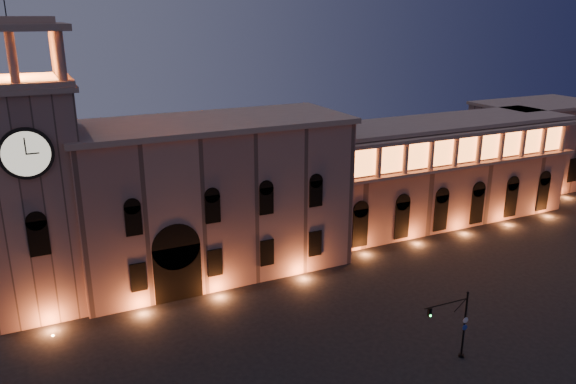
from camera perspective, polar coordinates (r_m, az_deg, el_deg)
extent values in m
plane|color=black|center=(50.52, 3.24, -16.86)|extent=(160.00, 160.00, 0.00)
cube|color=#8F685D|center=(64.37, -7.62, -0.70)|extent=(30.00, 12.00, 17.00)
cube|color=#9F7E6E|center=(62.18, -7.95, 7.02)|extent=(30.80, 12.80, 0.60)
cube|color=black|center=(60.08, -11.27, -7.93)|extent=(5.00, 1.40, 6.00)
cylinder|color=black|center=(58.86, -11.44, -5.29)|extent=(5.00, 1.40, 5.00)
cube|color=orange|center=(59.99, -11.21, -8.18)|extent=(4.20, 0.20, 5.00)
cube|color=#8F685D|center=(59.97, -24.44, -1.04)|extent=(9.00, 9.00, 22.00)
cube|color=#9F7E6E|center=(57.68, -25.86, 9.61)|extent=(9.80, 9.80, 0.50)
cylinder|color=black|center=(53.91, -25.06, 3.55)|extent=(4.60, 0.35, 4.60)
cylinder|color=beige|center=(53.78, -25.06, 3.52)|extent=(4.00, 0.12, 4.00)
cube|color=#9F7E6E|center=(57.63, -25.93, 10.10)|extent=(9.40, 9.40, 0.50)
cube|color=orange|center=(57.60, -25.97, 10.39)|extent=(6.80, 6.80, 0.15)
cylinder|color=#9F7E6E|center=(53.64, -26.22, 12.16)|extent=(0.76, 0.76, 4.20)
cylinder|color=#9F7E6E|center=(53.77, -22.11, 12.68)|extent=(0.76, 0.76, 4.20)
cylinder|color=#9F7E6E|center=(61.23, -26.26, 12.63)|extent=(0.76, 0.76, 4.20)
cylinder|color=#9F7E6E|center=(61.34, -22.65, 13.08)|extent=(0.76, 0.76, 4.20)
cylinder|color=#9F7E6E|center=(57.55, -22.40, 12.89)|extent=(0.76, 0.76, 4.20)
cube|color=#9F7E6E|center=(57.34, -26.58, 14.78)|extent=(9.80, 9.80, 0.60)
cube|color=#9F7E6E|center=(57.33, -26.66, 15.38)|extent=(7.50, 7.50, 0.60)
cube|color=#896258|center=(82.74, 14.93, 1.92)|extent=(40.00, 10.00, 14.00)
cube|color=#9F7E6E|center=(81.15, 15.33, 6.85)|extent=(40.60, 10.60, 0.50)
cube|color=#9F7E6E|center=(78.22, 17.63, 2.54)|extent=(40.00, 1.20, 0.40)
cube|color=#9F7E6E|center=(77.27, 17.92, 5.61)|extent=(40.00, 1.40, 0.50)
cube|color=orange|center=(78.10, 17.51, 4.19)|extent=(38.00, 0.15, 3.60)
cylinder|color=#9F7E6E|center=(66.92, 6.37, 2.75)|extent=(0.70, 0.70, 4.00)
cylinder|color=#9F7E6E|center=(69.06, 9.20, 3.10)|extent=(0.70, 0.70, 4.00)
cylinder|color=#9F7E6E|center=(71.36, 11.86, 3.42)|extent=(0.70, 0.70, 4.00)
cylinder|color=#9F7E6E|center=(73.80, 14.35, 3.71)|extent=(0.70, 0.70, 4.00)
cylinder|color=#9F7E6E|center=(76.37, 16.67, 3.98)|extent=(0.70, 0.70, 4.00)
cylinder|color=#9F7E6E|center=(79.07, 18.85, 4.22)|extent=(0.70, 0.70, 4.00)
cylinder|color=#9F7E6E|center=(81.87, 20.87, 4.44)|extent=(0.70, 0.70, 4.00)
cylinder|color=#9F7E6E|center=(84.77, 22.77, 4.64)|extent=(0.70, 0.70, 4.00)
cylinder|color=#9F7E6E|center=(87.75, 24.53, 4.83)|extent=(0.70, 0.70, 4.00)
cylinder|color=#9F7E6E|center=(90.81, 26.18, 5.00)|extent=(0.70, 0.70, 4.00)
cube|color=#896258|center=(104.90, 23.79, 4.27)|extent=(20.00, 12.00, 14.00)
cylinder|color=black|center=(51.71, 17.47, -12.83)|extent=(0.18, 0.18, 6.14)
cylinder|color=black|center=(53.23, 17.18, -15.57)|extent=(0.49, 0.49, 0.26)
sphere|color=black|center=(50.23, 17.81, -9.71)|extent=(0.25, 0.25, 0.25)
cylinder|color=black|center=(49.15, 15.79, -10.84)|extent=(4.39, 0.23, 0.11)
cube|color=black|center=(48.40, 14.18, -11.77)|extent=(0.27, 0.25, 0.75)
cylinder|color=#0CE53F|center=(48.42, 14.26, -12.09)|extent=(0.16, 0.07, 0.16)
cylinder|color=silver|center=(51.31, 17.59, -12.31)|extent=(0.53, 0.05, 0.53)
cylinder|color=navy|center=(51.65, 17.52, -12.99)|extent=(0.53, 0.05, 0.53)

